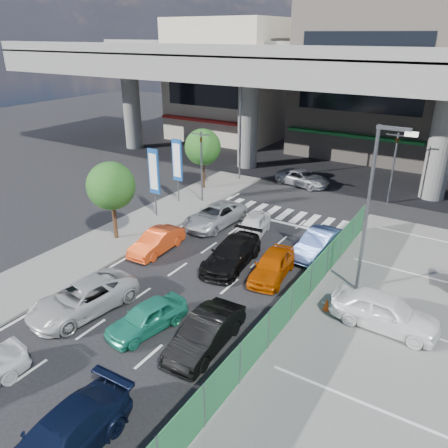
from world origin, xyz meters
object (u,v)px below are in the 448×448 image
Objects in this scene: taxi_orange_left at (157,242)px; sedan_black_mid at (232,254)px; traffic_light_left at (201,150)px; street_lamp_left at (242,124)px; kei_truck_front_right at (318,244)px; hatch_black_mid_right at (206,333)px; street_lamp_right at (373,199)px; sedan_white_mid_left at (83,298)px; parked_sedan_white at (385,311)px; traffic_cone at (327,304)px; traffic_light_right at (396,150)px; wagon_silver_front_left at (215,216)px; taxi_teal_mid at (147,317)px; tree_near at (111,186)px; tree_far at (203,147)px; minivan_navy_back at (60,440)px; signboard_far at (177,162)px; taxi_orange_right at (272,265)px; signboard_near at (154,174)px; crossing_wagon_silver at (302,178)px; sedan_white_front_mid at (253,226)px.

taxi_orange_left is 0.80× the size of sedan_black_mid.
taxi_orange_left is at bearing -73.56° from traffic_light_left.
street_lamp_left is at bearing 91.20° from traffic_light_left.
traffic_light_left is 1.24× the size of kei_truck_front_right.
hatch_black_mid_right is at bearing -73.13° from sedan_black_mid.
traffic_light_left is at bearing 155.84° from street_lamp_right.
sedan_white_mid_left is 13.04m from parked_sedan_white.
sedan_black_mid is at bearing 166.66° from traffic_cone.
traffic_light_right reaches higher than wagon_silver_front_left.
taxi_teal_mid is at bearing -96.62° from sedan_black_mid.
tree_near is (-0.80, -8.00, -0.55)m from traffic_light_left.
parked_sedan_white is at bearing -77.83° from traffic_light_right.
sedan_white_mid_left is (4.16, -6.21, -2.70)m from tree_near.
tree_far reaches higher than minivan_navy_back.
tree_near reaches higher than kei_truck_front_right.
tree_far is (-1.60, 2.50, -0.55)m from traffic_light_left.
traffic_light_right is at bearing 18.69° from tree_far.
signboard_far is 8.27m from taxi_orange_left.
taxi_orange_left is 0.91× the size of kei_truck_front_right.
taxi_orange_left reaches higher than taxi_teal_mid.
taxi_orange_right is (9.29, -13.05, -4.10)m from street_lamp_left.
traffic_cone is (3.40, -1.41, -0.30)m from taxi_orange_right.
signboard_near is at bearing 121.53° from sedan_white_mid_left.
crossing_wagon_silver is at bearing 63.53° from signboard_near.
hatch_black_mid_right is 0.87× the size of wagon_silver_front_left.
traffic_light_right reaches higher than traffic_cone.
taxi_teal_mid is (7.45, -5.72, -2.77)m from tree_near.
sedan_white_front_mid is at bearing 96.57° from sedan_black_mid.
traffic_cone is at bearing -4.32° from taxi_orange_left.
crossing_wagon_silver is 7.20× the size of traffic_cone.
traffic_cone is (0.87, -15.45, -3.57)m from traffic_light_right.
street_lamp_left is at bearing 120.74° from taxi_teal_mid.
signboard_far is at bearing -86.74° from tree_far.
tree_far is 0.97× the size of sedan_white_mid_left.
traffic_light_right is at bearing 88.08° from taxi_teal_mid.
parked_sedan_white is at bearing -15.20° from signboard_near.
taxi_teal_mid is 21.35m from crossing_wagon_silver.
street_lamp_left is 7.32m from signboard_far.
traffic_light_right is at bearing 87.87° from kei_truck_front_right.
sedan_black_mid is 1.07× the size of crossing_wagon_silver.
tree_near is at bearing -85.64° from tree_far.
traffic_light_right is 0.65× the size of street_lamp_left.
street_lamp_left reaches higher than sedan_black_mid.
sedan_white_mid_left is at bearing -140.65° from street_lamp_right.
tree_near reaches higher than signboard_near.
sedan_white_front_mid is at bearing 122.63° from taxi_orange_right.
sedan_white_front_mid is (-3.41, 10.16, -0.04)m from hatch_black_mid_right.
traffic_light_left is at bearing 122.38° from hatch_black_mid_right.
hatch_black_mid_right reaches higher than sedan_white_front_mid.
tree_far reaches higher than parked_sedan_white.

